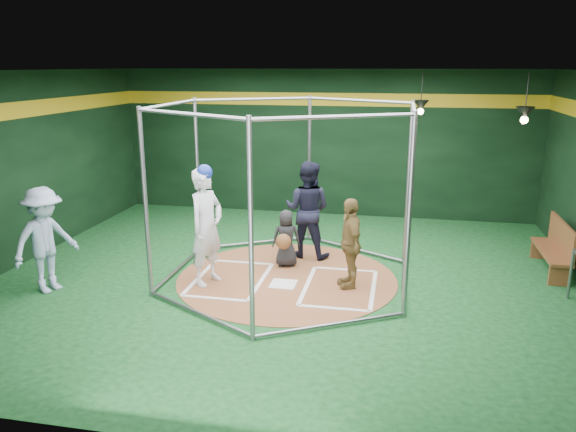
% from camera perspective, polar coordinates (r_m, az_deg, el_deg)
% --- Properties ---
extents(room_shell, '(10.10, 9.10, 3.53)m').
position_cam_1_polar(room_shell, '(9.31, -0.11, 3.74)').
color(room_shell, '#0D3A16').
rests_on(room_shell, ground).
extents(clay_disc, '(3.80, 3.80, 0.01)m').
position_cam_1_polar(clay_disc, '(9.80, -0.12, -6.34)').
color(clay_disc, brown).
rests_on(clay_disc, ground).
extents(home_plate, '(0.43, 0.43, 0.01)m').
position_cam_1_polar(home_plate, '(9.53, -0.48, -6.92)').
color(home_plate, white).
rests_on(home_plate, clay_disc).
extents(batter_box_left, '(1.17, 1.77, 0.01)m').
position_cam_1_polar(batter_box_left, '(9.80, -5.90, -6.36)').
color(batter_box_left, white).
rests_on(batter_box_left, clay_disc).
extents(batter_box_right, '(1.17, 1.77, 0.01)m').
position_cam_1_polar(batter_box_right, '(9.44, 5.28, -7.21)').
color(batter_box_right, white).
rests_on(batter_box_right, clay_disc).
extents(batting_cage, '(4.05, 4.67, 3.00)m').
position_cam_1_polar(batting_cage, '(9.36, -0.12, 2.21)').
color(batting_cage, gray).
rests_on(batting_cage, ground).
extents(pendant_lamp_near, '(0.34, 0.34, 0.90)m').
position_cam_1_polar(pendant_lamp_near, '(12.57, 13.34, 10.85)').
color(pendant_lamp_near, black).
rests_on(pendant_lamp_near, room_shell).
extents(pendant_lamp_far, '(0.34, 0.34, 0.90)m').
position_cam_1_polar(pendant_lamp_far, '(11.18, 22.93, 9.59)').
color(pendant_lamp_far, black).
rests_on(pendant_lamp_far, room_shell).
extents(batter_figure, '(0.69, 0.83, 2.03)m').
position_cam_1_polar(batter_figure, '(9.39, -8.28, -0.96)').
color(batter_figure, silver).
rests_on(batter_figure, clay_disc).
extents(visitor_leopard, '(0.63, 0.96, 1.51)m').
position_cam_1_polar(visitor_leopard, '(9.26, 6.32, -2.73)').
color(visitor_leopard, '#A08344').
rests_on(visitor_leopard, clay_disc).
extents(catcher_figure, '(0.59, 0.62, 1.05)m').
position_cam_1_polar(catcher_figure, '(10.20, -0.21, -2.30)').
color(catcher_figure, black).
rests_on(catcher_figure, clay_disc).
extents(umpire, '(0.99, 0.83, 1.85)m').
position_cam_1_polar(umpire, '(10.64, 1.99, 0.66)').
color(umpire, black).
rests_on(umpire, clay_disc).
extents(bystander_blue, '(1.03, 1.28, 1.74)m').
position_cam_1_polar(bystander_blue, '(9.83, -23.46, -2.25)').
color(bystander_blue, '#9BAECD').
rests_on(bystander_blue, ground).
extents(dugout_bench, '(0.37, 1.59, 0.92)m').
position_cam_1_polar(dugout_bench, '(11.06, 25.57, -2.79)').
color(dugout_bench, brown).
rests_on(dugout_bench, ground).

